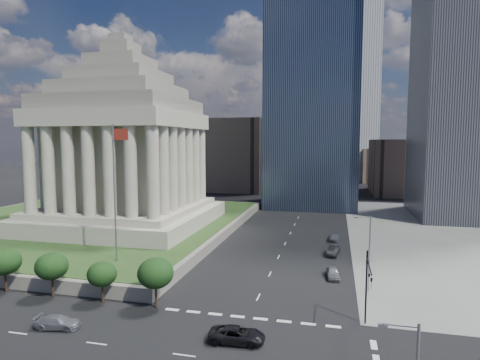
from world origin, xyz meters
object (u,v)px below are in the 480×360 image
(pickup_truck, at_px, (237,335))
(parked_sedan_mid, at_px, (334,251))
(traffic_signal_ne, at_px, (368,282))
(parked_sedan_near, at_px, (333,273))
(suv_grey, at_px, (58,322))
(war_memorial, at_px, (123,132))
(flagpole, at_px, (115,185))
(parked_sedan_far, at_px, (334,237))
(street_lamp_north, at_px, (368,249))

(pickup_truck, xyz_separation_m, parked_sedan_mid, (8.88, 32.66, -0.01))
(traffic_signal_ne, xyz_separation_m, parked_sedan_near, (-3.50, 15.76, -4.51))
(suv_grey, bearing_deg, war_memorial, 11.11)
(flagpole, bearing_deg, suv_grey, -79.77)
(parked_sedan_far, bearing_deg, flagpole, -132.89)
(pickup_truck, xyz_separation_m, suv_grey, (-18.87, -1.55, -0.08))
(war_memorial, xyz_separation_m, suv_grey, (15.26, -41.13, -20.72))
(war_memorial, distance_m, street_lamp_north, 54.92)
(street_lamp_north, xyz_separation_m, parked_sedan_mid, (-4.31, 16.08, -4.91))
(suv_grey, bearing_deg, street_lamp_north, -69.76)
(flagpole, height_order, street_lamp_north, flagpole)
(suv_grey, distance_m, parked_sedan_near, 35.77)
(street_lamp_north, relative_size, parked_sedan_mid, 2.19)
(street_lamp_north, xyz_separation_m, suv_grey, (-32.06, -18.13, -4.98))
(pickup_truck, bearing_deg, parked_sedan_mid, -19.59)
(flagpole, bearing_deg, traffic_signal_ne, -16.71)
(suv_grey, bearing_deg, parked_sedan_near, -60.08)
(flagpole, xyz_separation_m, pickup_truck, (21.97, -15.58, -12.35))
(street_lamp_north, bearing_deg, traffic_signal_ne, -94.19)
(flagpole, xyz_separation_m, traffic_signal_ne, (34.33, -10.30, -7.86))
(street_lamp_north, bearing_deg, flagpole, -178.37)
(parked_sedan_mid, bearing_deg, flagpole, -142.59)
(traffic_signal_ne, relative_size, suv_grey, 1.71)
(war_memorial, relative_size, traffic_signal_ne, 4.88)
(suv_grey, xyz_separation_m, parked_sedan_mid, (27.75, 34.21, 0.07))
(war_memorial, xyz_separation_m, parked_sedan_near, (43.00, -18.54, -20.66))
(traffic_signal_ne, height_order, pickup_truck, traffic_signal_ne)
(flagpole, distance_m, parked_sedan_mid, 37.36)
(war_memorial, relative_size, street_lamp_north, 3.90)
(flagpole, xyz_separation_m, street_lamp_north, (35.16, 1.00, -7.45))
(traffic_signal_ne, height_order, parked_sedan_near, traffic_signal_ne)
(street_lamp_north, relative_size, parked_sedan_near, 2.31)
(traffic_signal_ne, bearing_deg, parked_sedan_far, 95.29)
(street_lamp_north, bearing_deg, war_memorial, 154.08)
(war_memorial, xyz_separation_m, street_lamp_north, (47.33, -23.00, -15.74))
(pickup_truck, distance_m, parked_sedan_far, 43.96)
(parked_sedan_mid, relative_size, parked_sedan_far, 1.08)
(parked_sedan_far, bearing_deg, suv_grey, -116.47)
(war_memorial, bearing_deg, parked_sedan_mid, -9.14)
(flagpole, xyz_separation_m, parked_sedan_near, (30.83, 5.46, -12.38))
(war_memorial, height_order, flagpole, war_memorial)
(street_lamp_north, bearing_deg, parked_sedan_far, 99.29)
(pickup_truck, xyz_separation_m, parked_sedan_far, (8.86, 43.05, -0.04))
(pickup_truck, height_order, parked_sedan_far, pickup_truck)
(war_memorial, distance_m, parked_sedan_near, 51.18)
(pickup_truck, bearing_deg, parked_sedan_far, -16.01)
(war_memorial, distance_m, suv_grey, 48.52)
(parked_sedan_near, bearing_deg, pickup_truck, -119.81)
(flagpole, bearing_deg, parked_sedan_near, 10.04)
(traffic_signal_ne, relative_size, parked_sedan_far, 1.90)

